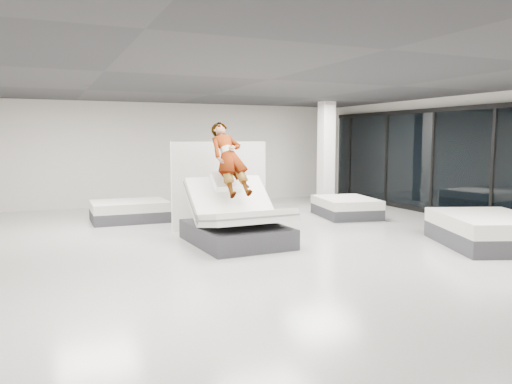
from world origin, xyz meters
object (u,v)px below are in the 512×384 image
remote (247,186)px  flat_bed_right_near (489,231)px  column (326,154)px  hero_bed (236,223)px  person (230,173)px  flat_bed_left_far (129,211)px  flat_bed_right_far (346,207)px  divider_panel (219,186)px

remote → flat_bed_right_near: (4.22, -2.15, -0.85)m
column → flat_bed_right_near: bearing=-90.5°
hero_bed → flat_bed_right_near: 4.94m
flat_bed_right_near → person: bearing=150.8°
remote → flat_bed_left_far: bearing=112.7°
flat_bed_right_near → flat_bed_left_far: flat_bed_right_near is taller
flat_bed_right_far → column: (0.54, 1.95, 1.35)m
divider_panel → flat_bed_right_far: (3.72, 0.37, -0.76)m
flat_bed_right_far → flat_bed_right_near: size_ratio=0.76×
flat_bed_left_far → column: bearing=3.6°
flat_bed_right_far → column: bearing=74.6°
flat_bed_right_far → column: 2.43m
divider_panel → flat_bed_left_far: bearing=136.7°
person → flat_bed_left_far: 3.81m
hero_bed → flat_bed_left_far: 3.95m
hero_bed → flat_bed_right_far: hero_bed is taller
divider_panel → flat_bed_right_far: 3.81m
hero_bed → flat_bed_left_far: bearing=112.5°
flat_bed_right_far → flat_bed_right_near: 4.26m
divider_panel → flat_bed_right_far: size_ratio=1.08×
flat_bed_right_far → remote: bearing=-150.8°
flat_bed_right_far → column: column is taller
flat_bed_right_near → column: bearing=89.5°
divider_panel → flat_bed_right_near: (4.20, -3.86, -0.70)m
remote → flat_bed_right_near: bearing=-29.7°
remote → flat_bed_right_far: 4.38m
flat_bed_right_far → person: bearing=-156.3°
person → remote: size_ratio=12.92×
flat_bed_right_far → flat_bed_right_near: (0.48, -4.23, 0.06)m
person → flat_bed_right_far: 4.49m
remote → flat_bed_left_far: remote is taller
remote → column: 5.89m
hero_bed → column: 6.15m
divider_panel → flat_bed_right_near: 5.75m
person → flat_bed_right_far: size_ratio=0.88×
person → flat_bed_right_near: bearing=-31.9°
divider_panel → remote: bearing=-86.0°
hero_bed → divider_panel: bearing=82.0°
flat_bed_right_near → flat_bed_left_far: (-5.95, 5.80, -0.05)m
flat_bed_right_near → hero_bed: bearing=154.1°
hero_bed → divider_panel: 1.82m
hero_bed → remote: 0.76m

